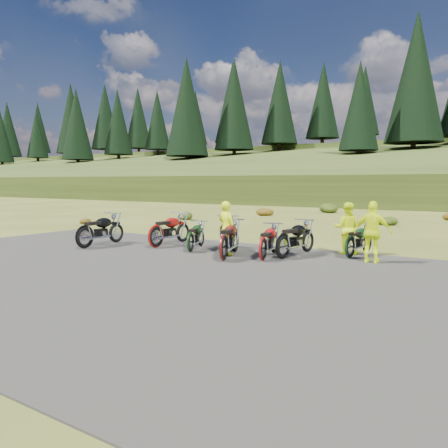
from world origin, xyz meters
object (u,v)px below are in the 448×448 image
Objects in this scene: motorcycle_3 at (224,256)px; motorcycle_0 at (85,249)px; person_middle at (226,229)px; motorcycle_7 at (350,259)px.

motorcycle_0 is at bearing 80.62° from motorcycle_3.
person_middle is at bearing -73.92° from motorcycle_0.
person_middle is at bearing 120.59° from motorcycle_7.
motorcycle_3 is 3.99m from motorcycle_7.
motorcycle_0 is 9.13m from motorcycle_7.
person_middle reaches higher than motorcycle_3.
motorcycle_3 is 0.89m from person_middle.
motorcycle_7 is at bearing -148.70° from person_middle.
motorcycle_7 is (3.63, 1.65, 0.00)m from motorcycle_3.
motorcycle_0 reaches higher than motorcycle_7.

